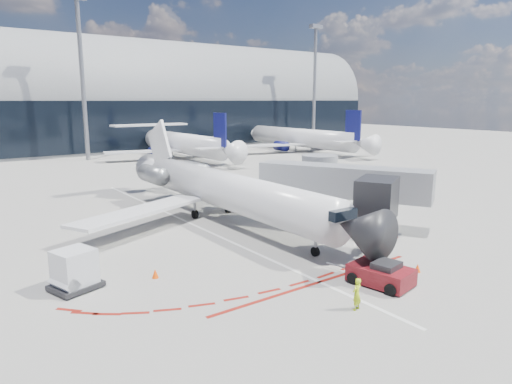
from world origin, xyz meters
TOP-DOWN VIEW (x-y plane):
  - ground at (0.00, 0.00)m, footprint 260.00×260.00m
  - apron_centerline at (0.00, 2.00)m, footprint 0.25×40.00m
  - apron_stop_bar at (0.00, -11.50)m, footprint 14.00×0.25m
  - terminal_building at (0.00, 64.97)m, footprint 150.00×24.15m
  - jet_bridge at (9.79, -3.01)m, footprint 10.03×15.20m
  - light_mast_centre at (5.00, 48.00)m, footprint 0.70×0.70m
  - light_mast_east at (55.00, 48.00)m, footprint 0.70×0.70m
  - regional_jet at (2.68, 2.95)m, footprint 25.08×30.93m
  - pushback_tug at (2.41, -13.64)m, footprint 2.64×5.16m
  - ramp_worker at (-0.91, -14.90)m, footprint 0.64×0.49m
  - uld_container at (-10.89, -4.78)m, footprint 2.75×2.53m
  - safety_cone_left at (-6.92, -5.74)m, footprint 0.37×0.37m
  - safety_cone_right at (5.55, -13.71)m, footprint 0.36×0.36m
  - bg_airliner_1 at (18.68, 41.89)m, footprint 30.21×31.98m
  - bg_airliner_2 at (42.09, 37.73)m, footprint 30.82×32.64m

SIDE VIEW (x-z plane):
  - ground at x=0.00m, z-range 0.00..0.00m
  - apron_centerline at x=0.00m, z-range 0.00..0.01m
  - apron_stop_bar at x=0.00m, z-range 0.00..0.01m
  - safety_cone_right at x=5.55m, z-range 0.00..0.49m
  - safety_cone_left at x=-6.92m, z-range 0.00..0.52m
  - pushback_tug at x=2.41m, z-range -0.08..1.24m
  - ramp_worker at x=-0.91m, z-range 0.00..1.55m
  - uld_container at x=-10.89m, z-range -0.01..2.12m
  - regional_jet at x=2.68m, z-range -1.29..6.46m
  - jet_bridge at x=9.79m, z-range 0.56..5.46m
  - bg_airliner_1 at x=18.68m, z-range 0.00..9.77m
  - bg_airliner_2 at x=42.09m, z-range 0.00..9.97m
  - terminal_building at x=0.00m, z-range -3.48..20.52m
  - light_mast_centre at x=5.00m, z-range 0.00..25.00m
  - light_mast_east at x=55.00m, z-range 0.00..25.00m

